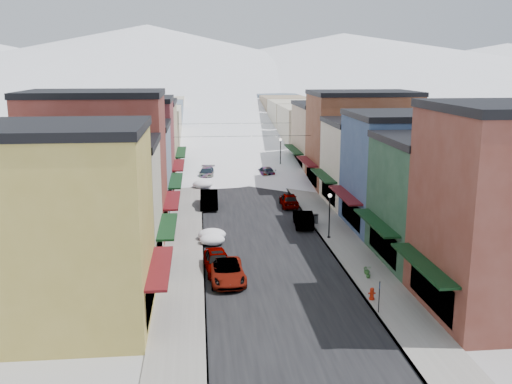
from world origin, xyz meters
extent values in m
plane|color=gray|center=(0.00, 0.00, 0.00)|extent=(600.00, 600.00, 0.00)
cube|color=black|center=(0.00, 60.00, 0.01)|extent=(10.00, 160.00, 0.01)
cube|color=gray|center=(-6.60, 60.00, 0.07)|extent=(3.20, 160.00, 0.15)
cube|color=gray|center=(6.60, 60.00, 0.07)|extent=(3.20, 160.00, 0.15)
cube|color=slate|center=(-5.05, 60.00, 0.07)|extent=(0.10, 160.00, 0.15)
cube|color=slate|center=(5.05, 60.00, 0.07)|extent=(0.10, 160.00, 0.15)
cube|color=gold|center=(-13.20, 4.00, 5.50)|extent=(10.00, 8.50, 11.00)
cube|color=black|center=(-13.20, 4.00, 11.25)|extent=(10.20, 8.70, 0.50)
cube|color=#570E13|center=(-7.60, 4.00, 3.20)|extent=(1.20, 7.22, 0.15)
cube|color=beige|center=(-13.20, 12.50, 4.50)|extent=(10.00, 8.00, 9.00)
cube|color=black|center=(-13.20, 12.50, 9.25)|extent=(10.20, 8.20, 0.50)
cube|color=black|center=(-7.60, 12.50, 3.20)|extent=(1.20, 6.80, 0.15)
cube|color=maroon|center=(-13.70, 20.50, 6.00)|extent=(11.00, 8.00, 12.00)
cube|color=black|center=(-13.70, 20.50, 12.25)|extent=(11.20, 8.20, 0.50)
cube|color=#570E13|center=(-7.60, 20.50, 3.20)|extent=(1.20, 6.80, 0.15)
cube|color=gray|center=(-13.20, 29.00, 4.25)|extent=(10.00, 9.00, 8.50)
cube|color=black|center=(-13.20, 29.00, 8.75)|extent=(10.20, 9.20, 0.50)
cube|color=black|center=(-7.60, 29.00, 3.20)|extent=(1.20, 7.65, 0.15)
cube|color=maroon|center=(-14.20, 38.00, 5.25)|extent=(12.00, 9.00, 10.50)
cube|color=black|center=(-14.20, 38.00, 10.75)|extent=(12.20, 9.20, 0.50)
cube|color=#570E13|center=(-7.60, 38.00, 3.20)|extent=(1.20, 7.65, 0.15)
cube|color=tan|center=(-13.20, 48.00, 4.75)|extent=(10.00, 11.00, 9.50)
cube|color=black|center=(-13.20, 48.00, 9.75)|extent=(10.20, 11.20, 0.50)
cube|color=black|center=(-7.60, 48.00, 3.20)|extent=(1.20, 9.35, 0.15)
cube|color=black|center=(7.60, 3.00, 3.20)|extent=(1.20, 7.65, 0.15)
cube|color=#21452D|center=(13.20, 12.00, 4.50)|extent=(10.00, 9.00, 9.00)
cube|color=black|center=(13.20, 12.00, 9.25)|extent=(10.20, 9.20, 0.50)
cube|color=black|center=(7.60, 12.00, 3.20)|extent=(1.20, 7.65, 0.15)
cube|color=#324A72|center=(13.20, 21.00, 5.00)|extent=(10.00, 9.00, 10.00)
cube|color=black|center=(13.20, 21.00, 10.25)|extent=(10.20, 9.20, 0.50)
cube|color=#570E13|center=(7.60, 21.00, 3.20)|extent=(1.20, 7.65, 0.15)
cube|color=beige|center=(13.70, 30.00, 4.25)|extent=(11.00, 9.00, 8.50)
cube|color=black|center=(13.70, 30.00, 8.75)|extent=(11.20, 9.20, 0.50)
cube|color=black|center=(7.60, 30.00, 3.20)|extent=(1.20, 7.65, 0.15)
cube|color=brown|center=(14.20, 39.00, 5.50)|extent=(12.00, 9.00, 11.00)
cube|color=black|center=(14.20, 39.00, 11.25)|extent=(12.20, 9.20, 0.50)
cube|color=#570E13|center=(7.60, 39.00, 3.20)|extent=(1.20, 7.65, 0.15)
cube|color=tan|center=(13.20, 49.00, 4.50)|extent=(10.00, 11.00, 9.00)
cube|color=black|center=(13.20, 49.00, 9.25)|extent=(10.20, 11.20, 0.50)
cube|color=black|center=(7.60, 49.00, 3.20)|extent=(1.20, 9.35, 0.15)
cube|color=gray|center=(-12.50, 62.00, 4.00)|extent=(9.00, 13.00, 8.00)
cube|color=gray|center=(12.50, 62.00, 4.00)|extent=(9.00, 13.00, 8.00)
cube|color=gray|center=(-12.50, 76.00, 4.00)|extent=(9.00, 13.00, 8.00)
cube|color=gray|center=(12.50, 76.00, 4.00)|extent=(9.00, 13.00, 8.00)
cube|color=gray|center=(-12.50, 90.00, 4.00)|extent=(9.00, 13.00, 8.00)
cube|color=gray|center=(12.50, 90.00, 4.00)|extent=(9.00, 13.00, 8.00)
cube|color=gray|center=(-12.50, 104.00, 4.00)|extent=(9.00, 13.00, 8.00)
cube|color=gray|center=(12.50, 104.00, 4.00)|extent=(9.00, 13.00, 8.00)
cube|color=silver|center=(0.00, 225.00, 6.00)|extent=(360.00, 40.00, 12.00)
cone|color=white|center=(-30.00, 275.00, 17.00)|extent=(300.00, 300.00, 34.00)
cone|color=white|center=(70.00, 270.00, 15.00)|extent=(320.00, 320.00, 30.00)
cone|color=white|center=(170.00, 290.00, 13.00)|extent=(280.00, 280.00, 26.00)
cylinder|color=black|center=(0.00, 40.00, 6.20)|extent=(16.40, 0.04, 0.04)
cylinder|color=black|center=(0.00, 55.00, 6.20)|extent=(16.40, 0.04, 0.04)
imported|color=white|center=(-3.50, 9.54, 0.71)|extent=(2.55, 5.18, 1.41)
imported|color=#9DA1A5|center=(-4.08, 11.50, 0.78)|extent=(2.21, 4.69, 1.55)
imported|color=black|center=(-4.30, 30.58, 0.86)|extent=(1.88, 5.22, 1.71)
imported|color=#9DA0A5|center=(-4.30, 45.50, 0.74)|extent=(2.60, 5.27, 1.47)
imported|color=black|center=(4.16, 22.43, 0.75)|extent=(1.97, 4.68, 1.50)
imported|color=#9FA1A8|center=(4.01, 29.88, 0.74)|extent=(1.93, 4.43, 1.49)
imported|color=black|center=(3.50, 46.11, 0.69)|extent=(2.39, 4.93, 1.38)
imported|color=#ACAFB5|center=(-0.76, 57.02, 0.70)|extent=(2.10, 4.26, 1.40)
imported|color=silver|center=(1.81, 62.27, 0.71)|extent=(2.37, 5.11, 1.42)
cylinder|color=#B51E09|center=(5.37, 5.20, 0.20)|extent=(0.35, 0.35, 0.10)
cylinder|color=#B51E09|center=(5.37, 5.20, 0.46)|extent=(0.24, 0.24, 0.61)
sphere|color=#B51E09|center=(5.37, 5.20, 0.80)|extent=(0.27, 0.27, 0.27)
cylinder|color=#B51E09|center=(5.37, 5.20, 0.56)|extent=(0.46, 0.10, 0.10)
cylinder|color=black|center=(5.20, 3.28, 1.13)|extent=(0.05, 0.05, 1.97)
cube|color=#1B3796|center=(5.20, 3.28, 1.85)|extent=(0.07, 0.27, 0.36)
cylinder|color=#535558|center=(5.41, 22.82, 0.55)|extent=(0.46, 0.46, 0.80)
cylinder|color=black|center=(5.41, 22.82, 0.97)|extent=(0.50, 0.50, 0.05)
cylinder|color=black|center=(5.62, 18.31, 0.19)|extent=(0.27, 0.27, 0.09)
cylinder|color=black|center=(5.62, 18.31, 1.92)|extent=(0.11, 0.11, 3.54)
sphere|color=white|center=(5.62, 18.31, 3.82)|extent=(0.32, 0.32, 0.32)
cylinder|color=black|center=(5.75, 48.43, 0.20)|extent=(0.32, 0.32, 0.11)
cylinder|color=black|center=(5.75, 48.43, 2.31)|extent=(0.13, 0.13, 4.32)
sphere|color=white|center=(5.75, 48.43, 4.63)|extent=(0.39, 0.39, 0.39)
imported|color=#3B7233|center=(6.35, 9.58, 0.47)|extent=(0.64, 0.58, 0.64)
imported|color=#32652E|center=(6.23, 8.82, 0.43)|extent=(0.44, 0.44, 0.55)
ellipsoid|color=white|center=(-4.30, 17.75, 0.44)|extent=(2.09, 1.77, 0.88)
ellipsoid|color=white|center=(-4.10, 18.95, 0.22)|extent=(0.89, 0.80, 0.45)
ellipsoid|color=white|center=(-4.30, 19.01, 0.50)|extent=(2.36, 2.00, 1.00)
ellipsoid|color=white|center=(-4.10, 20.21, 0.25)|extent=(1.01, 0.91, 0.51)
ellipsoid|color=white|center=(-4.90, 39.69, 0.51)|extent=(2.39, 2.02, 1.01)
ellipsoid|color=white|center=(-4.70, 40.89, 0.26)|extent=(1.02, 0.92, 0.51)
camera|label=1|loc=(-5.22, -27.34, 14.60)|focal=40.00mm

